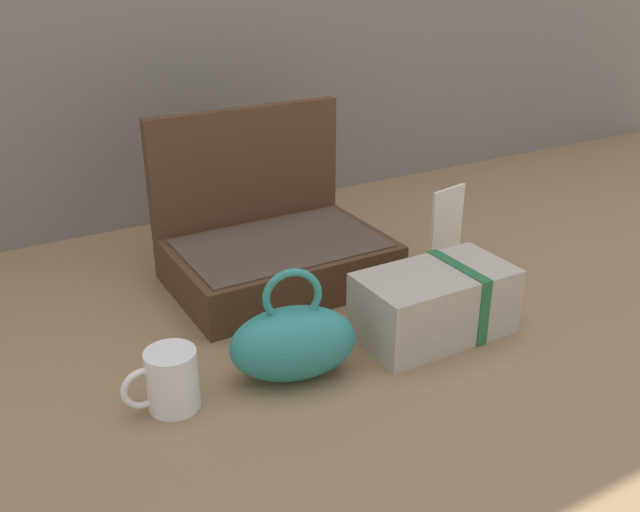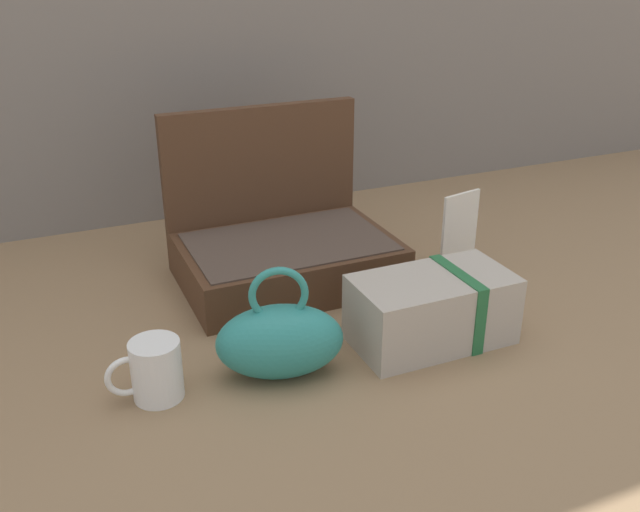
{
  "view_description": "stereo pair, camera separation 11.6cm",
  "coord_description": "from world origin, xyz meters",
  "px_view_note": "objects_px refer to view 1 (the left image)",
  "views": [
    {
      "loc": [
        -0.53,
        -0.94,
        0.59
      ],
      "look_at": [
        -0.0,
        -0.02,
        0.11
      ],
      "focal_mm": 39.06,
      "sensor_mm": 36.0,
      "label": 1
    },
    {
      "loc": [
        -0.43,
        -0.99,
        0.59
      ],
      "look_at": [
        -0.0,
        -0.02,
        0.11
      ],
      "focal_mm": 39.06,
      "sensor_mm": 36.0,
      "label": 2
    }
  ],
  "objects_px": {
    "open_suitcase": "(273,244)",
    "teal_pouch_handbag": "(293,342)",
    "info_card_left": "(446,230)",
    "coffee_mug": "(170,380)",
    "cream_toiletry_bag": "(436,303)"
  },
  "relations": [
    {
      "from": "open_suitcase",
      "to": "teal_pouch_handbag",
      "type": "height_order",
      "value": "open_suitcase"
    },
    {
      "from": "info_card_left",
      "to": "coffee_mug",
      "type": "bearing_deg",
      "value": -176.49
    },
    {
      "from": "open_suitcase",
      "to": "cream_toiletry_bag",
      "type": "height_order",
      "value": "open_suitcase"
    },
    {
      "from": "cream_toiletry_bag",
      "to": "info_card_left",
      "type": "xyz_separation_m",
      "value": [
        0.17,
        0.19,
        0.03
      ]
    },
    {
      "from": "open_suitcase",
      "to": "cream_toiletry_bag",
      "type": "xyz_separation_m",
      "value": [
        0.14,
        -0.32,
        -0.01
      ]
    },
    {
      "from": "teal_pouch_handbag",
      "to": "coffee_mug",
      "type": "distance_m",
      "value": 0.18
    },
    {
      "from": "teal_pouch_handbag",
      "to": "cream_toiletry_bag",
      "type": "distance_m",
      "value": 0.26
    },
    {
      "from": "open_suitcase",
      "to": "cream_toiletry_bag",
      "type": "bearing_deg",
      "value": -66.57
    },
    {
      "from": "teal_pouch_handbag",
      "to": "coffee_mug",
      "type": "height_order",
      "value": "teal_pouch_handbag"
    },
    {
      "from": "open_suitcase",
      "to": "info_card_left",
      "type": "xyz_separation_m",
      "value": [
        0.31,
        -0.13,
        0.01
      ]
    },
    {
      "from": "open_suitcase",
      "to": "info_card_left",
      "type": "relative_size",
      "value": 2.32
    },
    {
      "from": "cream_toiletry_bag",
      "to": "open_suitcase",
      "type": "bearing_deg",
      "value": 113.43
    },
    {
      "from": "teal_pouch_handbag",
      "to": "info_card_left",
      "type": "distance_m",
      "value": 0.47
    },
    {
      "from": "cream_toiletry_bag",
      "to": "info_card_left",
      "type": "height_order",
      "value": "info_card_left"
    },
    {
      "from": "cream_toiletry_bag",
      "to": "coffee_mug",
      "type": "height_order",
      "value": "cream_toiletry_bag"
    }
  ]
}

